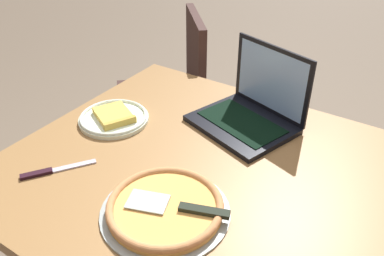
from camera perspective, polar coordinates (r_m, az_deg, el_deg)
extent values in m
cube|color=olive|center=(1.19, 1.87, -6.39)|extent=(1.14, 0.99, 0.04)
cylinder|color=#372827|center=(1.63, 21.96, -13.13)|extent=(0.05, 0.05, 0.69)
cylinder|color=#372827|center=(1.85, -2.46, -4.03)|extent=(0.05, 0.05, 0.69)
cube|color=black|center=(1.35, 6.98, 0.47)|extent=(0.38, 0.34, 0.02)
cube|color=black|center=(1.35, 7.01, 0.85)|extent=(0.31, 0.23, 0.00)
cube|color=black|center=(1.38, 11.17, 6.75)|extent=(0.30, 0.11, 0.24)
cube|color=#80AFEF|center=(1.38, 11.10, 6.72)|extent=(0.27, 0.09, 0.21)
cylinder|color=white|center=(1.40, -10.99, 1.26)|extent=(0.24, 0.24, 0.01)
torus|color=silver|center=(1.40, -11.04, 1.61)|extent=(0.23, 0.23, 0.01)
cube|color=#E2B74D|center=(1.40, -11.07, 1.85)|extent=(0.16, 0.15, 0.02)
cube|color=gold|center=(1.35, -10.15, 0.66)|extent=(0.07, 0.11, 0.03)
cylinder|color=#96A3A2|center=(1.04, -3.79, -11.77)|extent=(0.33, 0.33, 0.01)
cylinder|color=#EEAB54|center=(1.03, -3.82, -11.28)|extent=(0.29, 0.29, 0.02)
torus|color=tan|center=(1.02, -3.84, -10.91)|extent=(0.30, 0.30, 0.02)
cube|color=#A8BBBA|center=(1.03, -6.29, -10.29)|extent=(0.12, 0.10, 0.00)
cube|color=black|center=(1.00, 1.72, -11.63)|extent=(0.13, 0.06, 0.01)
cube|color=#B9B5CD|center=(1.23, -17.10, -5.33)|extent=(0.11, 0.14, 0.00)
cube|color=black|center=(1.23, -21.16, -6.07)|extent=(0.07, 0.08, 0.01)
cube|color=#3A2522|center=(2.06, -4.77, 4.05)|extent=(0.59, 0.59, 0.04)
cube|color=#3A2522|center=(1.98, 0.51, 10.07)|extent=(0.29, 0.32, 0.40)
cylinder|color=#3A2522|center=(2.35, -9.46, 0.77)|extent=(0.03, 0.03, 0.44)
cylinder|color=#3A2522|center=(2.04, -9.34, -4.88)|extent=(0.03, 0.03, 0.44)
cylinder|color=#3A2522|center=(2.36, -0.31, 1.51)|extent=(0.03, 0.03, 0.44)
cylinder|color=#3A2522|center=(2.05, 1.21, -3.97)|extent=(0.03, 0.03, 0.44)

